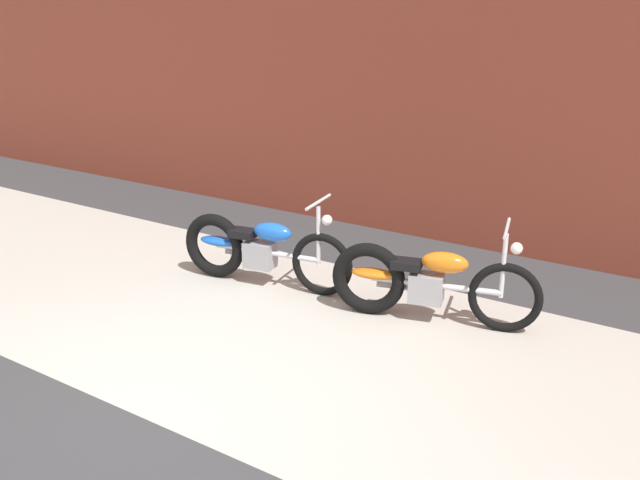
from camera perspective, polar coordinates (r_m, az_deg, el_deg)
name	(u,v)px	position (r m, az deg, el deg)	size (l,w,h in m)	color
ground_plane	(135,415)	(5.54, -14.94, -13.64)	(80.00, 80.00, 0.00)	#38383A
sidewalk_slab	(275,327)	(6.65, -3.73, -7.16)	(36.00, 3.50, 0.01)	#B2ADA3
brick_building_wall	(439,42)	(8.98, 9.72, 15.66)	(36.00, 0.50, 4.90)	brown
motorcycle_blue	(254,249)	(7.55, -5.46, -0.71)	(2.00, 0.62, 1.03)	black
motorcycle_orange	(419,281)	(6.71, 8.08, -3.38)	(1.96, 0.77, 1.03)	black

